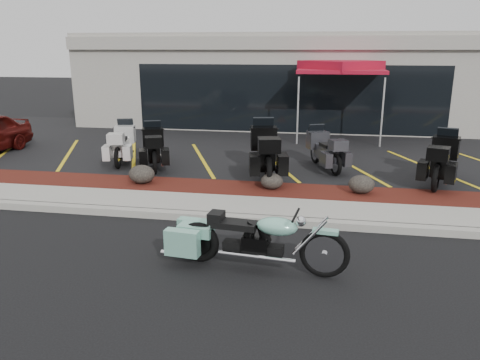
% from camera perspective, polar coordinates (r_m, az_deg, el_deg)
% --- Properties ---
extents(ground, '(90.00, 90.00, 0.00)m').
position_cam_1_polar(ground, '(8.68, 0.37, -7.35)').
color(ground, black).
rests_on(ground, ground).
extents(curb, '(24.00, 0.25, 0.15)m').
position_cam_1_polar(curb, '(9.48, 1.27, -4.82)').
color(curb, gray).
rests_on(curb, ground).
extents(sidewalk, '(24.00, 1.20, 0.15)m').
position_cam_1_polar(sidewalk, '(10.13, 1.86, -3.45)').
color(sidewalk, gray).
rests_on(sidewalk, ground).
extents(mulch_bed, '(24.00, 1.20, 0.16)m').
position_cam_1_polar(mulch_bed, '(11.26, 2.72, -1.44)').
color(mulch_bed, '#33130B').
rests_on(mulch_bed, ground).
extents(upper_lot, '(26.00, 9.60, 0.15)m').
position_cam_1_polar(upper_lot, '(16.47, 5.08, 4.04)').
color(upper_lot, black).
rests_on(upper_lot, ground).
extents(dealership_building, '(18.00, 8.16, 4.00)m').
position_cam_1_polar(dealership_building, '(22.42, 6.61, 12.10)').
color(dealership_building, gray).
rests_on(dealership_building, ground).
extents(boulder_left, '(0.65, 0.54, 0.46)m').
position_cam_1_polar(boulder_left, '(11.87, -11.89, 0.70)').
color(boulder_left, black).
rests_on(boulder_left, mulch_bed).
extents(boulder_mid, '(0.54, 0.45, 0.38)m').
position_cam_1_polar(boulder_mid, '(11.18, 3.90, -0.14)').
color(boulder_mid, black).
rests_on(boulder_mid, mulch_bed).
extents(boulder_right, '(0.60, 0.50, 0.42)m').
position_cam_1_polar(boulder_right, '(11.17, 14.58, -0.51)').
color(boulder_right, black).
rests_on(boulder_right, mulch_bed).
extents(hero_cruiser, '(2.96, 1.05, 1.02)m').
position_cam_1_polar(hero_cruiser, '(7.26, 10.30, -8.05)').
color(hero_cruiser, '#7CC1AA').
rests_on(hero_cruiser, ground).
extents(touring_white, '(1.24, 2.18, 1.20)m').
position_cam_1_polar(touring_white, '(14.86, -13.71, 5.02)').
color(touring_white, silver).
rests_on(touring_white, upper_lot).
extents(touring_black_front, '(1.50, 2.25, 1.23)m').
position_cam_1_polar(touring_black_front, '(14.11, -10.53, 4.71)').
color(touring_black_front, black).
rests_on(touring_black_front, upper_lot).
extents(touring_black_mid, '(1.42, 2.62, 1.45)m').
position_cam_1_polar(touring_black_mid, '(13.02, 2.83, 4.53)').
color(touring_black_mid, black).
rests_on(touring_black_mid, upper_lot).
extents(touring_grey, '(1.47, 2.13, 1.16)m').
position_cam_1_polar(touring_grey, '(13.81, 9.24, 4.39)').
color(touring_grey, '#2F3034').
rests_on(touring_grey, upper_lot).
extents(touring_black_rear, '(1.54, 2.38, 1.30)m').
position_cam_1_polar(touring_black_rear, '(13.31, 23.76, 3.12)').
color(touring_black_rear, black).
rests_on(touring_black_rear, upper_lot).
extents(traffic_cone, '(0.40, 0.40, 0.40)m').
position_cam_1_polar(traffic_cone, '(15.75, 3.24, 4.57)').
color(traffic_cone, '#F44308').
rests_on(traffic_cone, upper_lot).
extents(popup_canopy, '(4.02, 4.02, 2.83)m').
position_cam_1_polar(popup_canopy, '(17.77, 12.15, 13.21)').
color(popup_canopy, silver).
rests_on(popup_canopy, upper_lot).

